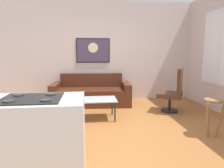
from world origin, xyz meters
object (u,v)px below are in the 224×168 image
couch (91,94)px  armchair (174,91)px  coffee_table (90,101)px  bar_stool (213,108)px  wall_painting (93,50)px

couch → armchair: armchair is taller
couch → coffee_table: bearing=-92.1°
coffee_table → bar_stool: size_ratio=1.72×
coffee_table → bar_stool: bar_stool is taller
coffee_table → wall_painting: size_ratio=1.15×
couch → bar_stool: size_ratio=3.32×
coffee_table → couch: bearing=87.9°
couch → wall_painting: (0.08, 0.50, 1.15)m
armchair → coffee_table: bearing=-171.5°
bar_stool → coffee_table: bearing=150.9°
coffee_table → bar_stool: 2.29m
couch → wall_painting: wall_painting is taller
bar_stool → wall_painting: wall_painting is taller
bar_stool → armchair: bearing=92.6°
coffee_table → wall_painting: wall_painting is taller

